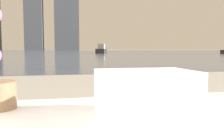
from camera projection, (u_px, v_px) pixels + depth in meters
The scene contains 3 objects.
towel_stack at pixel (145, 94), 0.64m from camera, with size 0.24×0.17×0.12m.
harbor_water at pixel (61, 52), 60.42m from camera, with size 180.00×110.00×0.01m.
harbor_boat_1 at pixel (101, 50), 40.28m from camera, with size 2.49×4.21×1.49m.
Camera 1 is at (-0.41, 0.16, 0.71)m, focal length 40.00 mm.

